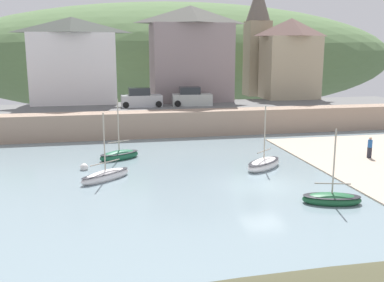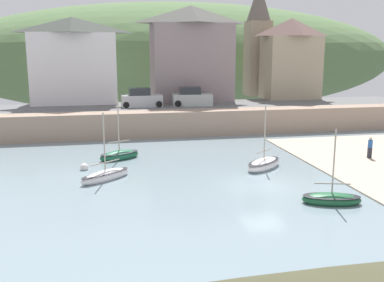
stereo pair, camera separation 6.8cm
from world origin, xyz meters
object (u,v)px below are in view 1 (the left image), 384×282
object	(u,v)px
waterfront_building_right	(290,58)
rowboat_small_beached	(119,155)
motorboat_with_cabin	(106,176)
church_with_spire	(258,38)
parked_car_by_wall	(192,98)
sailboat_far_left	(332,199)
waterfront_building_left	(73,60)
sailboat_tall_mast	(264,164)
mooring_buoy	(84,168)
waterfront_building_centre	(191,53)
parked_car_near_slipway	(141,99)
person_near_water	(370,147)

from	to	relation	value
waterfront_building_right	rowboat_small_beached	distance (m)	27.55
rowboat_small_beached	motorboat_with_cabin	world-z (taller)	rowboat_small_beached
church_with_spire	parked_car_by_wall	size ratio (longest dim) A/B	3.29
sailboat_far_left	church_with_spire	bearing A→B (deg)	93.20
waterfront_building_left	sailboat_tall_mast	size ratio (longest dim) A/B	1.98
mooring_buoy	rowboat_small_beached	bearing A→B (deg)	46.67
motorboat_with_cabin	parked_car_by_wall	distance (m)	20.10
motorboat_with_cabin	waterfront_building_left	bearing A→B (deg)	59.37
rowboat_small_beached	sailboat_far_left	size ratio (longest dim) A/B	1.12
rowboat_small_beached	waterfront_building_centre	bearing A→B (deg)	34.66
parked_car_by_wall	waterfront_building_right	bearing A→B (deg)	23.79
mooring_buoy	waterfront_building_centre	bearing A→B (deg)	59.55
sailboat_tall_mast	rowboat_small_beached	size ratio (longest dim) A/B	0.97
waterfront_building_right	parked_car_near_slipway	bearing A→B (deg)	-165.98
waterfront_building_left	church_with_spire	bearing A→B (deg)	10.28
rowboat_small_beached	motorboat_with_cabin	xyz separation A→B (m)	(-1.09, -5.46, -0.01)
waterfront_building_centre	parked_car_near_slipway	distance (m)	8.80
waterfront_building_right	waterfront_building_left	bearing A→B (deg)	180.00
motorboat_with_cabin	parked_car_by_wall	world-z (taller)	motorboat_with_cabin
church_with_spire	mooring_buoy	world-z (taller)	church_with_spire
waterfront_building_right	parked_car_by_wall	distance (m)	14.09
parked_car_near_slipway	waterfront_building_centre	bearing A→B (deg)	34.94
waterfront_building_right	person_near_water	bearing A→B (deg)	-96.10
person_near_water	parked_car_near_slipway	bearing A→B (deg)	134.71
person_near_water	mooring_buoy	world-z (taller)	person_near_water
parked_car_near_slipway	person_near_water	xyz separation A→B (m)	(15.83, -15.99, -2.22)
church_with_spire	sailboat_tall_mast	world-z (taller)	church_with_spire
waterfront_building_centre	waterfront_building_right	world-z (taller)	waterfront_building_centre
waterfront_building_right	sailboat_far_left	distance (m)	31.46
parked_car_by_wall	mooring_buoy	size ratio (longest dim) A/B	7.43
waterfront_building_centre	parked_car_near_slipway	bearing A→B (deg)	-143.45
church_with_spire	sailboat_tall_mast	xyz separation A→B (m)	(-8.26, -25.41, -9.27)
church_with_spire	mooring_buoy	size ratio (longest dim) A/B	24.49
waterfront_building_right	person_near_water	world-z (taller)	waterfront_building_right
waterfront_building_right	rowboat_small_beached	xyz separation A→B (m)	(-20.81, -16.70, -6.85)
church_with_spire	sailboat_tall_mast	distance (m)	28.28
waterfront_building_left	waterfront_building_centre	size ratio (longest dim) A/B	0.87
church_with_spire	waterfront_building_centre	bearing A→B (deg)	-156.59
sailboat_tall_mast	sailboat_far_left	distance (m)	7.72
waterfront_building_right	mooring_buoy	xyz separation A→B (m)	(-23.34, -19.37, -6.97)
parked_car_near_slipway	person_near_water	size ratio (longest dim) A/B	2.56
waterfront_building_centre	waterfront_building_right	distance (m)	11.96
motorboat_with_cabin	mooring_buoy	distance (m)	3.13
waterfront_building_centre	parked_car_by_wall	size ratio (longest dim) A/B	2.49
parked_car_by_wall	person_near_water	size ratio (longest dim) A/B	2.60
motorboat_with_cabin	mooring_buoy	bearing A→B (deg)	79.18
parked_car_near_slipway	parked_car_by_wall	size ratio (longest dim) A/B	0.98
waterfront_building_centre	sailboat_tall_mast	xyz separation A→B (m)	(0.98, -21.41, -7.42)
waterfront_building_centre	motorboat_with_cabin	distance (m)	25.40
waterfront_building_left	parked_car_by_wall	bearing A→B (deg)	-20.54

